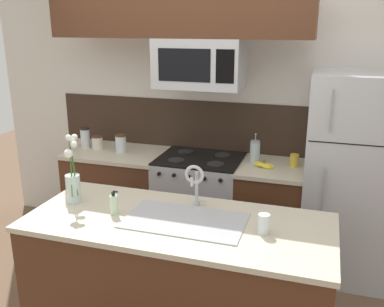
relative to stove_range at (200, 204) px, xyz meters
name	(u,v)px	position (x,y,z in m)	size (l,w,h in m)	color
ground_plane	(167,303)	(0.00, -0.90, -0.46)	(10.00, 10.00, 0.00)	brown
rear_partition	(242,111)	(0.30, 0.38, 0.84)	(5.20, 0.10, 2.60)	silver
splash_band	(210,126)	(0.00, 0.32, 0.69)	(3.16, 0.01, 0.48)	#332319
back_counter_left	(119,194)	(-0.84, 0.00, -0.01)	(0.95, 0.65, 0.91)	#4C2B19
back_counter_right	(270,214)	(0.66, 0.00, -0.01)	(0.59, 0.65, 0.91)	#4C2B19
stove_range	(200,204)	(0.00, 0.00, 0.00)	(0.76, 0.64, 0.93)	#B7BABF
microwave	(200,63)	(0.00, -0.02, 1.31)	(0.74, 0.40, 0.42)	#B7BABF
upper_cabinet_band	(178,0)	(-0.18, -0.05, 1.82)	(2.24, 0.34, 0.60)	#4C2B19
refrigerator	(354,178)	(1.33, 0.02, 0.41)	(0.79, 0.74, 1.74)	#B7BABF
storage_jar_tall	(85,137)	(-1.20, 0.03, 0.55)	(0.09, 0.09, 0.20)	silver
storage_jar_medium	(97,142)	(-1.06, 0.02, 0.51)	(0.11, 0.11, 0.13)	silver
storage_jar_short	(121,143)	(-0.79, -0.01, 0.54)	(0.10, 0.10, 0.17)	silver
banana_bunch	(264,165)	(0.59, -0.06, 0.47)	(0.19, 0.12, 0.08)	yellow
french_press	(255,152)	(0.49, 0.06, 0.55)	(0.09, 0.09, 0.27)	silver
coffee_tin	(294,160)	(0.84, 0.05, 0.50)	(0.08, 0.08, 0.11)	gold
island_counter	(179,282)	(0.23, -1.25, -0.01)	(1.95, 0.83, 0.91)	#4C2B19
kitchen_sink	(185,231)	(0.27, -1.25, 0.38)	(0.76, 0.44, 0.16)	#ADAFB5
sink_faucet	(195,180)	(0.27, -1.03, 0.65)	(0.14, 0.14, 0.31)	#B7BABF
dish_soap_bottle	(114,204)	(-0.20, -1.29, 0.52)	(0.06, 0.05, 0.16)	beige
drinking_glass	(264,224)	(0.77, -1.26, 0.51)	(0.07, 0.07, 0.12)	silver
flower_vase	(73,183)	(-0.55, -1.20, 0.59)	(0.12, 0.20, 0.49)	silver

